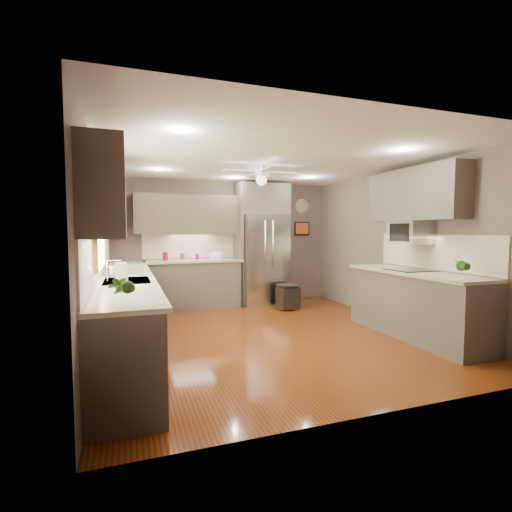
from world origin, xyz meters
TOP-DOWN VIEW (x-y plane):
  - floor at (0.00, 0.00)m, footprint 5.00×5.00m
  - ceiling at (0.00, 0.00)m, footprint 5.00×5.00m
  - wall_back at (0.00, 2.50)m, footprint 4.50×0.00m
  - wall_front at (0.00, -2.50)m, footprint 4.50×0.00m
  - wall_left at (-2.25, 0.00)m, footprint 0.00×5.00m
  - wall_right at (2.25, 0.00)m, footprint 0.00×5.00m
  - canister_a at (-1.24, 2.21)m, footprint 0.13×0.13m
  - canister_b at (-0.93, 2.23)m, footprint 0.10×0.10m
  - canister_c at (-0.83, 2.24)m, footprint 0.12×0.12m
  - canister_d at (-0.64, 2.19)m, footprint 0.09×0.09m
  - soap_bottle at (-2.08, -0.24)m, footprint 0.12×0.12m
  - potted_plant_left at (-1.97, -2.02)m, footprint 0.19×0.16m
  - potted_plant_right at (1.90, -1.57)m, footprint 0.19×0.17m
  - bowl at (-0.24, 2.19)m, footprint 0.26×0.26m
  - left_run at (-1.95, 0.15)m, footprint 0.65×4.70m
  - back_run at (-0.72, 2.20)m, footprint 1.85×0.65m
  - uppers at (-0.74, 0.71)m, footprint 4.50×4.70m
  - window at (-2.22, -0.50)m, footprint 0.05×1.12m
  - sink at (-1.93, -0.50)m, footprint 0.50×0.70m
  - refrigerator at (0.70, 2.16)m, footprint 1.06×0.75m
  - right_run at (1.93, -0.80)m, footprint 0.70×2.20m
  - microwave at (2.03, -0.55)m, footprint 0.43×0.55m
  - ceiling_fan at (-0.00, 0.30)m, footprint 1.18×1.18m
  - recessed_lights at (-0.04, 0.40)m, footprint 2.84×3.14m
  - wall_clock at (1.75, 2.48)m, footprint 0.30×0.03m
  - framed_print at (1.75, 2.48)m, footprint 0.36×0.03m
  - stool at (0.97, 1.48)m, footprint 0.38×0.38m
  - paper_towel at (-1.97, -1.30)m, footprint 0.11×0.11m

SIDE VIEW (x-z plane):
  - floor at x=0.00m, z-range 0.00..0.00m
  - stool at x=0.97m, z-range 0.01..0.46m
  - left_run at x=-1.95m, z-range -0.24..1.21m
  - back_run at x=-0.72m, z-range -0.24..1.21m
  - right_run at x=1.93m, z-range -0.24..1.21m
  - sink at x=-1.93m, z-range 0.75..1.07m
  - bowl at x=-0.24m, z-range 0.94..1.00m
  - canister_d at x=-0.64m, z-range 0.95..1.05m
  - canister_b at x=-0.93m, z-range 0.95..1.07m
  - canister_a at x=-1.24m, z-range 0.94..1.10m
  - canister_c at x=-0.83m, z-range 0.94..1.12m
  - soap_bottle at x=-2.08m, z-range 0.94..1.14m
  - paper_towel at x=-1.97m, z-range 0.94..1.22m
  - potted_plant_right at x=1.90m, z-range 0.94..1.23m
  - potted_plant_left at x=-1.97m, z-range 0.94..1.25m
  - refrigerator at x=0.70m, z-range -0.04..2.41m
  - wall_back at x=0.00m, z-range -1.00..3.50m
  - wall_front at x=0.00m, z-range -1.00..3.50m
  - wall_left at x=-2.25m, z-range -1.25..3.75m
  - wall_right at x=2.25m, z-range -1.25..3.75m
  - microwave at x=2.03m, z-range 1.31..1.65m
  - framed_print at x=1.75m, z-range 1.40..1.70m
  - window at x=-2.22m, z-range 1.09..2.01m
  - uppers at x=-0.74m, z-range 1.39..2.35m
  - wall_clock at x=1.75m, z-range 1.90..2.20m
  - ceiling_fan at x=0.00m, z-range 2.17..2.49m
  - recessed_lights at x=-0.04m, z-range 2.49..2.50m
  - ceiling at x=0.00m, z-range 2.50..2.50m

